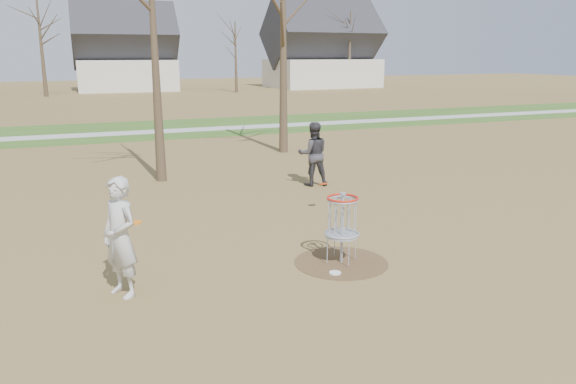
{
  "coord_description": "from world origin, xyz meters",
  "views": [
    {
      "loc": [
        -4.71,
        -9.02,
        3.91
      ],
      "look_at": [
        -0.5,
        1.5,
        1.1
      ],
      "focal_mm": 35.0,
      "sensor_mm": 36.0,
      "label": 1
    }
  ],
  "objects_px": {
    "player_throwing": "(313,154)",
    "disc_golf_basket": "(342,217)",
    "player_standing": "(120,237)",
    "disc_grounded": "(335,273)"
  },
  "relations": [
    {
      "from": "player_standing",
      "to": "disc_grounded",
      "type": "relative_size",
      "value": 9.11
    },
    {
      "from": "player_standing",
      "to": "player_throwing",
      "type": "distance_m",
      "value": 8.72
    },
    {
      "from": "player_standing",
      "to": "disc_grounded",
      "type": "bearing_deg",
      "value": 51.78
    },
    {
      "from": "player_throwing",
      "to": "disc_grounded",
      "type": "xyz_separation_m",
      "value": [
        -2.54,
        -6.61,
        -0.94
      ]
    },
    {
      "from": "player_standing",
      "to": "disc_golf_basket",
      "type": "relative_size",
      "value": 1.48
    },
    {
      "from": "disc_grounded",
      "to": "player_throwing",
      "type": "bearing_deg",
      "value": 69.03
    },
    {
      "from": "player_throwing",
      "to": "disc_golf_basket",
      "type": "bearing_deg",
      "value": 83.12
    },
    {
      "from": "player_throwing",
      "to": "disc_golf_basket",
      "type": "distance_m",
      "value": 6.53
    },
    {
      "from": "disc_golf_basket",
      "to": "disc_grounded",
      "type": "bearing_deg",
      "value": -127.89
    },
    {
      "from": "disc_grounded",
      "to": "disc_golf_basket",
      "type": "xyz_separation_m",
      "value": [
        0.36,
        0.46,
        0.89
      ]
    }
  ]
}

